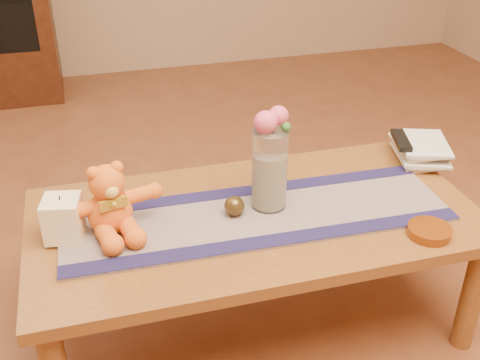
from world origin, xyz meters
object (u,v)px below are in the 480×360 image
object	(u,v)px
bronze_ball	(234,206)
tv_remote	(401,140)
book_bottom	(398,157)
teddy_bear	(108,199)
glass_vase	(270,169)
amber_dish	(429,231)
pillar_candle	(63,218)

from	to	relation	value
bronze_ball	tv_remote	world-z (taller)	tv_remote
book_bottom	tv_remote	distance (m)	0.08
teddy_bear	glass_vase	world-z (taller)	glass_vase
teddy_bear	book_bottom	size ratio (longest dim) A/B	1.37
amber_dish	tv_remote	bearing A→B (deg)	71.86
pillar_candle	amber_dish	bearing A→B (deg)	-14.94
pillar_candle	tv_remote	xyz separation A→B (m)	(1.18, 0.17, 0.01)
glass_vase	tv_remote	bearing A→B (deg)	16.88
glass_vase	book_bottom	size ratio (longest dim) A/B	1.17
teddy_bear	pillar_candle	size ratio (longest dim) A/B	2.44
pillar_candle	bronze_ball	bearing A→B (deg)	-2.71
teddy_bear	amber_dish	xyz separation A→B (m)	(0.90, -0.28, -0.10)
bronze_ball	amber_dish	size ratio (longest dim) A/B	0.49
tv_remote	glass_vase	bearing A→B (deg)	-146.52
book_bottom	tv_remote	size ratio (longest dim) A/B	1.39
glass_vase	amber_dish	distance (m)	0.51
bronze_ball	book_bottom	world-z (taller)	bronze_ball
teddy_bear	tv_remote	bearing A→B (deg)	-3.86
amber_dish	pillar_candle	bearing A→B (deg)	165.06
glass_vase	pillar_candle	bearing A→B (deg)	-179.97
bronze_ball	tv_remote	bearing A→B (deg)	15.94
tv_remote	amber_dish	world-z (taller)	tv_remote
glass_vase	tv_remote	xyz separation A→B (m)	(0.56, 0.17, -0.05)
pillar_candle	book_bottom	distance (m)	1.20
pillar_candle	book_bottom	bearing A→B (deg)	8.57
glass_vase	amber_dish	xyz separation A→B (m)	(0.41, -0.28, -0.12)
tv_remote	teddy_bear	bearing A→B (deg)	-154.46
teddy_bear	amber_dish	size ratio (longest dim) A/B	2.37
amber_dish	book_bottom	bearing A→B (deg)	71.90
pillar_candle	book_bottom	world-z (taller)	pillar_candle
book_bottom	amber_dish	bearing A→B (deg)	-94.51
pillar_candle	bronze_ball	distance (m)	0.51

